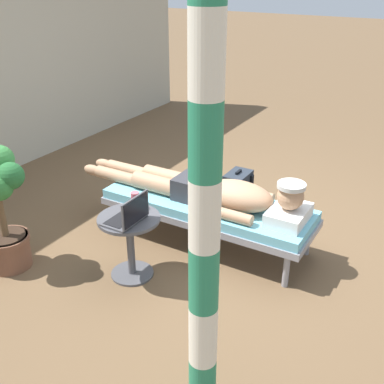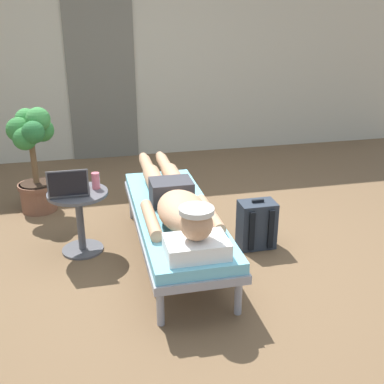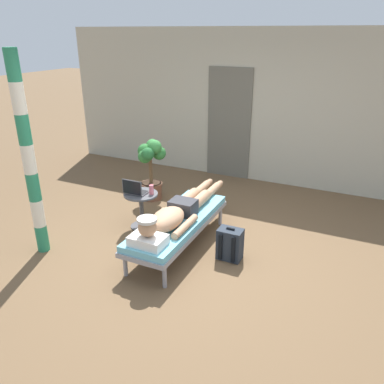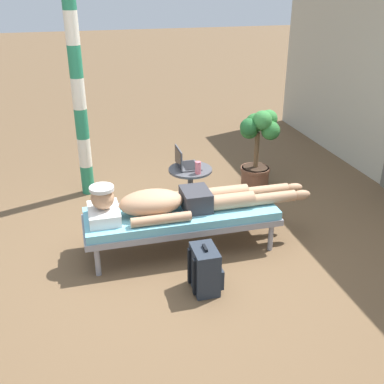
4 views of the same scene
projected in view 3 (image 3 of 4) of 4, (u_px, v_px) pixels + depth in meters
name	position (u px, v px, depth m)	size (l,w,h in m)	color
ground_plane	(192.00, 253.00, 4.93)	(40.00, 40.00, 0.00)	brown
house_wall_back	(251.00, 107.00, 6.98)	(7.60, 0.20, 2.70)	#B2AD99
house_door_panel	(229.00, 124.00, 7.17)	(0.84, 0.03, 2.04)	#625F54
lounge_chair	(178.00, 223.00, 4.93)	(0.62, 1.86, 0.42)	gray
person_reclining	(176.00, 213.00, 4.81)	(0.53, 2.17, 0.33)	white
side_table	(141.00, 204.00, 5.45)	(0.48, 0.48, 0.52)	#4C4C51
laptop	(135.00, 190.00, 5.34)	(0.31, 0.24, 0.23)	#4C4C51
drink_glass	(151.00, 190.00, 5.34)	(0.06, 0.06, 0.13)	#D86672
backpack	(230.00, 244.00, 4.74)	(0.30, 0.26, 0.42)	#262D38
potted_plant	(151.00, 166.00, 6.31)	(0.43, 0.49, 1.02)	brown
porch_post	(29.00, 159.00, 4.52)	(0.15, 0.15, 2.47)	#267F59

